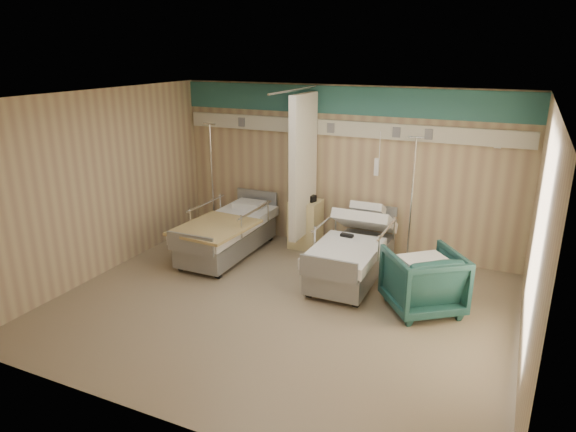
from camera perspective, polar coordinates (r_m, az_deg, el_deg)
The scene contains 13 objects.
ground at distance 7.12m, azimuth -0.88°, elevation -10.00°, with size 6.00×5.00×0.00m, color gray.
room_walls at distance 6.69m, azimuth -0.26°, elevation 5.22°, with size 6.04×5.04×2.82m.
bed_right at distance 7.89m, azimuth 7.16°, elevation -4.71°, with size 1.00×2.16×0.63m, color white, non-canonical shape.
bed_left at distance 8.74m, azimuth -6.71°, elevation -2.37°, with size 1.00×2.16×0.63m, color white, non-canonical shape.
bedside_cabinet at distance 9.00m, azimuth 1.97°, elevation -0.88°, with size 0.50×0.48×0.85m, color beige.
visitor_armchair at distance 7.09m, azimuth 14.78°, elevation -6.98°, with size 0.90×0.93×0.85m, color #1C4844.
waffle_blanket at distance 6.92m, azimuth 15.17°, elevation -3.54°, with size 0.59×0.53×0.07m, color white.
iv_stand_right at distance 8.55m, azimuth 13.25°, elevation -2.43°, with size 0.37×0.37×2.08m.
iv_stand_left at distance 9.72m, azimuth -8.26°, elevation 0.41°, with size 0.37×0.37×2.10m.
call_remote at distance 7.85m, azimuth 6.56°, elevation -2.16°, with size 0.19×0.09×0.04m, color black.
tan_blanket at distance 8.23m, azimuth -8.14°, elevation -1.25°, with size 1.02×1.28×0.04m, color tan.
toiletry_bag at distance 8.84m, azimuth 2.42°, elevation 2.01°, with size 0.21×0.13×0.11m, color black.
white_cup at distance 9.03m, azimuth 1.15°, elevation 2.46°, with size 0.09×0.09×0.14m, color white.
Camera 1 is at (2.72, -5.66, 3.36)m, focal length 32.00 mm.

